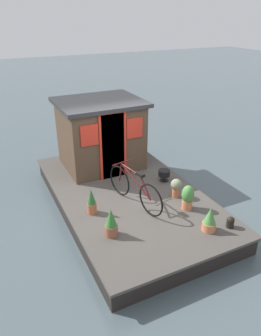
% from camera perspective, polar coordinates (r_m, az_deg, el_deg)
% --- Properties ---
extents(ground_plane, '(60.00, 60.00, 0.00)m').
position_cam_1_polar(ground_plane, '(7.92, -0.64, -6.93)').
color(ground_plane, '#4C5B60').
extents(houseboat_deck, '(5.49, 3.18, 0.45)m').
position_cam_1_polar(houseboat_deck, '(7.80, -0.65, -5.52)').
color(houseboat_deck, '#4C4742').
rests_on(houseboat_deck, ground_plane).
extents(houseboat_cabin, '(1.87, 2.20, 1.83)m').
position_cam_1_polar(houseboat_cabin, '(8.65, -5.38, 6.19)').
color(houseboat_cabin, '#4C3828').
rests_on(houseboat_cabin, houseboat_deck).
extents(bicycle, '(1.78, 0.55, 0.87)m').
position_cam_1_polar(bicycle, '(6.97, 0.70, -3.67)').
color(bicycle, black).
rests_on(bicycle, houseboat_deck).
extents(potted_plant_succulent, '(0.21, 0.21, 0.59)m').
position_cam_1_polar(potted_plant_succulent, '(6.79, -7.01, -6.03)').
color(potted_plant_succulent, '#B2603D').
rests_on(potted_plant_succulent, houseboat_deck).
extents(potted_plant_fern, '(0.25, 0.25, 0.59)m').
position_cam_1_polar(potted_plant_fern, '(6.12, -3.50, -9.81)').
color(potted_plant_fern, '#935138').
rests_on(potted_plant_fern, houseboat_deck).
extents(potted_plant_basil, '(0.26, 0.26, 0.45)m').
position_cam_1_polar(potted_plant_basil, '(7.39, 8.20, -3.33)').
color(potted_plant_basil, '#B2603D').
rests_on(potted_plant_basil, houseboat_deck).
extents(potted_plant_lavender, '(0.27, 0.27, 0.52)m').
position_cam_1_polar(potted_plant_lavender, '(6.44, 14.03, -9.03)').
color(potted_plant_lavender, '#C6754C').
rests_on(potted_plant_lavender, houseboat_deck).
extents(potted_plant_sage, '(0.27, 0.27, 0.57)m').
position_cam_1_polar(potted_plant_sage, '(6.98, 10.24, -5.14)').
color(potted_plant_sage, '#C6754C').
rests_on(potted_plant_sage, houseboat_deck).
extents(charcoal_grill, '(0.30, 0.30, 0.30)m').
position_cam_1_polar(charcoal_grill, '(8.07, 6.08, -0.98)').
color(charcoal_grill, black).
rests_on(charcoal_grill, houseboat_deck).
extents(mooring_bollard, '(0.16, 0.16, 0.24)m').
position_cam_1_polar(mooring_bollard, '(6.71, 17.51, -9.23)').
color(mooring_bollard, black).
rests_on(mooring_bollard, houseboat_deck).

